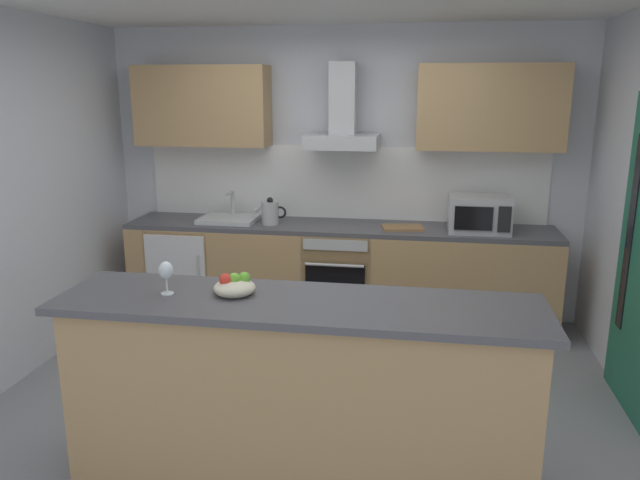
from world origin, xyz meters
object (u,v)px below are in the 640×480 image
(range_hood, at_px, (343,121))
(microwave, at_px, (479,214))
(wine_glass, at_px, (166,272))
(sink, at_px, (229,218))
(oven, at_px, (339,274))
(kettle, at_px, (270,212))
(refrigerator, at_px, (188,270))
(chopping_board, at_px, (402,228))
(fruit_bowl, at_px, (235,286))

(range_hood, bearing_deg, microwave, -7.66)
(wine_glass, bearing_deg, sink, 99.81)
(oven, bearing_deg, microwave, -1.37)
(sink, relative_size, kettle, 1.73)
(refrigerator, distance_m, chopping_board, 2.02)
(refrigerator, distance_m, microwave, 2.66)
(sink, distance_m, range_hood, 1.33)
(fruit_bowl, bearing_deg, oven, 83.31)
(oven, bearing_deg, wine_glass, -105.02)
(wine_glass, bearing_deg, refrigerator, 109.55)
(kettle, bearing_deg, sink, 173.53)
(microwave, distance_m, range_hood, 1.39)
(refrigerator, height_order, wine_glass, wine_glass)
(kettle, bearing_deg, fruit_bowl, -80.88)
(range_hood, bearing_deg, wine_glass, -104.24)
(sink, height_order, kettle, sink)
(oven, distance_m, fruit_bowl, 2.31)
(kettle, bearing_deg, chopping_board, 0.50)
(sink, distance_m, wine_glass, 2.33)
(oven, relative_size, chopping_board, 2.35)
(microwave, bearing_deg, kettle, -179.81)
(microwave, height_order, range_hood, range_hood)
(oven, xyz_separation_m, chopping_board, (0.54, -0.02, 0.45))
(oven, relative_size, fruit_bowl, 3.64)
(refrigerator, relative_size, fruit_bowl, 3.86)
(fruit_bowl, bearing_deg, chopping_board, 69.92)
(sink, bearing_deg, range_hood, 6.72)
(kettle, distance_m, chopping_board, 1.16)
(kettle, height_order, wine_glass, wine_glass)
(sink, height_order, range_hood, range_hood)
(oven, height_order, fruit_bowl, fruit_bowl)
(refrigerator, height_order, sink, sink)
(sink, xyz_separation_m, range_hood, (1.01, 0.12, 0.86))
(refrigerator, xyz_separation_m, kettle, (0.81, -0.03, 0.58))
(refrigerator, bearing_deg, kettle, -2.20)
(wine_glass, bearing_deg, microwave, 51.60)
(chopping_board, bearing_deg, refrigerator, 179.39)
(range_hood, bearing_deg, oven, -90.00)
(range_hood, height_order, fruit_bowl, range_hood)
(range_hood, xyz_separation_m, chopping_board, (0.54, -0.15, -0.88))
(wine_glass, relative_size, fruit_bowl, 0.81)
(refrigerator, xyz_separation_m, microwave, (2.59, -0.03, 0.62))
(wine_glass, distance_m, fruit_bowl, 0.36)
(range_hood, bearing_deg, sink, -173.28)
(sink, height_order, wine_glass, wine_glass)
(microwave, relative_size, kettle, 1.73)
(kettle, distance_m, fruit_bowl, 2.21)
(oven, xyz_separation_m, kettle, (-0.61, -0.03, 0.55))
(sink, xyz_separation_m, wine_glass, (0.40, -2.28, 0.21))
(refrigerator, xyz_separation_m, sink, (0.41, 0.01, 0.50))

